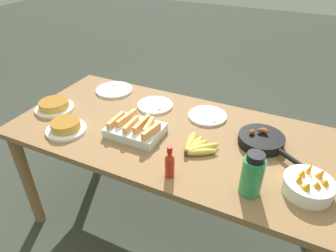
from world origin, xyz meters
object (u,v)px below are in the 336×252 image
(empty_plate_far_right, at_px, (114,90))
(hot_sauce_bottle, at_px, (170,163))
(fruit_bowl_mango, at_px, (308,185))
(water_bottle, at_px, (252,175))
(frittata_plate_center, at_px, (66,127))
(melon_tray, at_px, (136,129))
(frittata_plate_side, at_px, (54,106))
(empty_plate_near_front, at_px, (155,105))
(banana_bunch, at_px, (196,147))
(empty_plate_far_left, at_px, (207,116))
(skillet, at_px, (262,140))

(empty_plate_far_right, xyz_separation_m, hot_sauce_bottle, (0.70, -0.60, 0.06))
(fruit_bowl_mango, height_order, water_bottle, water_bottle)
(frittata_plate_center, height_order, water_bottle, water_bottle)
(melon_tray, relative_size, frittata_plate_side, 1.24)
(empty_plate_near_front, height_order, empty_plate_far_right, same)
(banana_bunch, relative_size, empty_plate_far_right, 0.83)
(frittata_plate_center, bearing_deg, frittata_plate_side, 145.98)
(fruit_bowl_mango, bearing_deg, melon_tray, 176.09)
(frittata_plate_center, height_order, hot_sauce_bottle, hot_sauce_bottle)
(frittata_plate_side, xyz_separation_m, water_bottle, (1.24, -0.18, 0.07))
(frittata_plate_center, bearing_deg, empty_plate_near_front, 55.14)
(empty_plate_far_left, xyz_separation_m, hot_sauce_bottle, (0.01, -0.55, 0.06))
(empty_plate_near_front, distance_m, hot_sauce_bottle, 0.64)
(frittata_plate_side, height_order, hot_sauce_bottle, hot_sauce_bottle)
(empty_plate_near_front, bearing_deg, frittata_plate_center, -124.86)
(empty_plate_near_front, xyz_separation_m, hot_sauce_bottle, (0.35, -0.53, 0.06))
(water_bottle, bearing_deg, empty_plate_near_front, 145.61)
(empty_plate_far_left, bearing_deg, banana_bunch, -80.80)
(banana_bunch, distance_m, frittata_plate_center, 0.72)
(empty_plate_near_front, distance_m, empty_plate_far_right, 0.36)
(frittata_plate_center, bearing_deg, fruit_bowl_mango, 3.55)
(fruit_bowl_mango, distance_m, hot_sauce_bottle, 0.59)
(fruit_bowl_mango, bearing_deg, empty_plate_far_left, 145.60)
(banana_bunch, relative_size, frittata_plate_side, 0.89)
(banana_bunch, xyz_separation_m, empty_plate_far_left, (-0.05, 0.32, -0.01))
(water_bottle, bearing_deg, hot_sauce_bottle, -171.18)
(frittata_plate_side, bearing_deg, frittata_plate_center, -34.02)
(skillet, bearing_deg, banana_bunch, -112.32)
(banana_bunch, xyz_separation_m, hot_sauce_bottle, (-0.04, -0.23, 0.05))
(empty_plate_far_right, bearing_deg, melon_tray, -43.96)
(frittata_plate_center, height_order, empty_plate_far_right, frittata_plate_center)
(water_bottle, xyz_separation_m, hot_sauce_bottle, (-0.35, -0.05, -0.03))
(frittata_plate_side, height_order, empty_plate_far_right, frittata_plate_side)
(empty_plate_far_left, bearing_deg, empty_plate_near_front, -176.64)
(melon_tray, relative_size, empty_plate_far_right, 1.16)
(frittata_plate_side, relative_size, fruit_bowl_mango, 1.12)
(melon_tray, height_order, skillet, melon_tray)
(empty_plate_far_right, bearing_deg, empty_plate_far_left, -4.15)
(fruit_bowl_mango, xyz_separation_m, hot_sauce_bottle, (-0.57, -0.16, 0.03))
(empty_plate_far_left, relative_size, water_bottle, 1.11)
(skillet, xyz_separation_m, water_bottle, (0.02, -0.36, 0.07))
(skillet, distance_m, water_bottle, 0.37)
(frittata_plate_side, relative_size, empty_plate_far_left, 1.03)
(empty_plate_far_right, xyz_separation_m, fruit_bowl_mango, (1.27, -0.45, 0.03))
(empty_plate_far_left, distance_m, hot_sauce_bottle, 0.55)
(banana_bunch, distance_m, fruit_bowl_mango, 0.53)
(frittata_plate_side, xyz_separation_m, hot_sauce_bottle, (0.89, -0.23, 0.05))
(empty_plate_far_right, relative_size, water_bottle, 1.22)
(empty_plate_near_front, relative_size, empty_plate_far_left, 0.98)
(melon_tray, bearing_deg, fruit_bowl_mango, -3.91)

